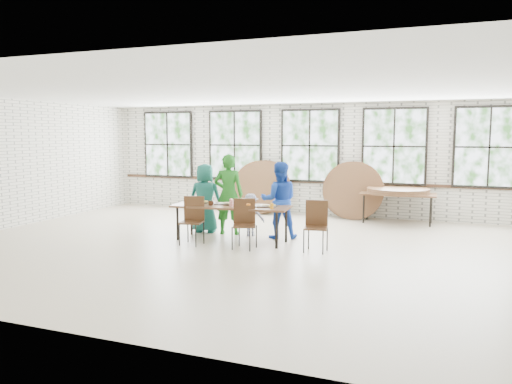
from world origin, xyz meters
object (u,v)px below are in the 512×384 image
dining_table (231,208)px  chair_near_right (244,219)px  storage_table (398,195)px  chair_near_left (193,216)px

dining_table → chair_near_right: size_ratio=2.58×
dining_table → storage_table: size_ratio=1.35×
chair_near_left → chair_near_right: bearing=-9.4°
chair_near_left → chair_near_right: same height
dining_table → storage_table: same height
chair_near_left → storage_table: (3.58, 3.90, 0.13)m
storage_table → chair_near_right: bearing=-124.0°
storage_table → dining_table: bearing=-132.4°
dining_table → chair_near_left: 0.80m
chair_near_right → storage_table: bearing=35.5°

